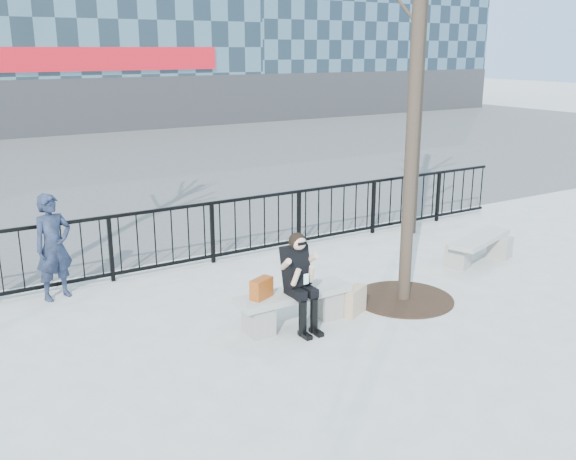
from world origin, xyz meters
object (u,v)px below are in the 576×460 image
bench_second (480,246)px  seated_woman (300,282)px  bench_main (294,304)px  standing_man (53,247)px

bench_second → seated_woman: seated_woman is taller
bench_second → bench_main: bearing=168.8°
standing_man → seated_woman: bearing=-65.6°
bench_second → seated_woman: bearing=170.9°
bench_second → standing_man: 7.12m
bench_main → standing_man: (-2.53, 2.72, 0.51)m
standing_man → bench_main: bearing=-63.9°
bench_second → standing_man: (-6.76, 2.18, 0.52)m
bench_main → bench_second: size_ratio=1.04×
bench_main → seated_woman: seated_woman is taller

